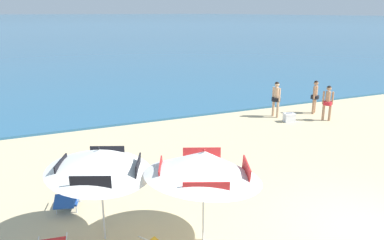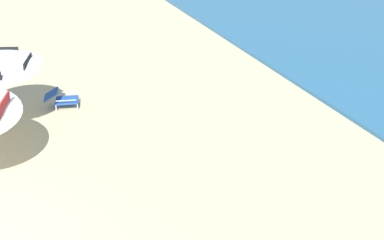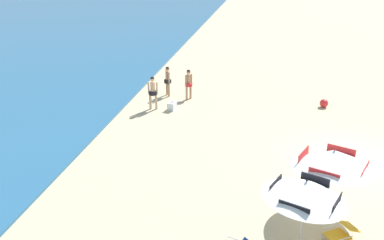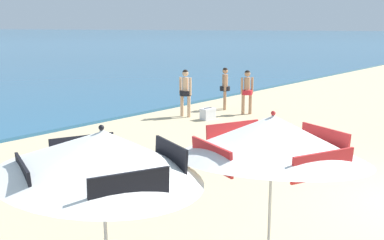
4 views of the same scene
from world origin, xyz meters
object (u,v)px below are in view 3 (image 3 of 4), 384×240
(person_standing_near_shore, at_px, (153,91))
(cooler_box, at_px, (172,106))
(beach_umbrella_striped_second, at_px, (333,159))
(beach_ball, at_px, (324,103))
(person_standing_beside, at_px, (189,82))
(person_wading_in, at_px, (168,79))
(beach_umbrella_striped_main, at_px, (306,190))
(lounge_chair_beside_umbrella, at_px, (342,233))

(person_standing_near_shore, relative_size, cooler_box, 3.10)
(beach_umbrella_striped_second, xyz_separation_m, person_standing_near_shore, (7.48, 7.68, -0.83))
(person_standing_near_shore, relative_size, beach_ball, 3.99)
(person_standing_beside, bearing_deg, cooler_box, 163.23)
(cooler_box, bearing_deg, beach_umbrella_striped_second, -138.34)
(cooler_box, height_order, beach_ball, beach_ball)
(beach_umbrella_striped_second, height_order, cooler_box, beach_umbrella_striped_second)
(person_wading_in, bearing_deg, cooler_box, -160.71)
(beach_umbrella_striped_second, relative_size, person_wading_in, 1.93)
(cooler_box, bearing_deg, beach_umbrella_striped_main, -148.71)
(lounge_chair_beside_umbrella, bearing_deg, beach_umbrella_striped_second, 9.95)
(beach_umbrella_striped_main, height_order, person_standing_beside, beach_umbrella_striped_main)
(beach_umbrella_striped_main, height_order, cooler_box, beach_umbrella_striped_main)
(beach_umbrella_striped_main, relative_size, beach_umbrella_striped_second, 0.97)
(beach_umbrella_striped_main, relative_size, person_standing_beside, 1.88)
(lounge_chair_beside_umbrella, relative_size, person_wading_in, 0.62)
(cooler_box, bearing_deg, person_standing_beside, -16.77)
(person_standing_near_shore, xyz_separation_m, person_wading_in, (2.15, -0.23, -0.04))
(person_standing_near_shore, bearing_deg, beach_umbrella_striped_main, -144.47)
(beach_umbrella_striped_main, bearing_deg, person_standing_near_shore, 35.53)
(beach_ball, bearing_deg, lounge_chair_beside_umbrella, 176.77)
(beach_umbrella_striped_second, bearing_deg, person_standing_near_shore, 45.77)
(cooler_box, bearing_deg, person_standing_near_shore, 95.25)
(person_standing_beside, bearing_deg, beach_umbrella_striped_second, -146.18)
(beach_umbrella_striped_main, bearing_deg, person_standing_beside, 25.15)
(beach_umbrella_striped_main, relative_size, person_wading_in, 1.88)
(person_standing_near_shore, height_order, beach_ball, person_standing_near_shore)
(beach_umbrella_striped_main, relative_size, lounge_chair_beside_umbrella, 3.05)
(beach_umbrella_striped_second, relative_size, lounge_chair_beside_umbrella, 3.14)
(person_wading_in, relative_size, cooler_box, 2.99)
(beach_umbrella_striped_second, height_order, person_standing_beside, beach_umbrella_striped_second)
(beach_umbrella_striped_second, relative_size, person_standing_beside, 1.93)
(beach_umbrella_striped_main, xyz_separation_m, lounge_chair_beside_umbrella, (0.57, -1.18, -1.59))
(lounge_chair_beside_umbrella, xyz_separation_m, person_standing_near_shore, (8.89, 7.93, 0.71))
(person_standing_beside, xyz_separation_m, beach_ball, (0.10, -7.07, -0.74))
(lounge_chair_beside_umbrella, bearing_deg, person_wading_in, 34.90)
(beach_umbrella_striped_second, height_order, person_standing_near_shore, beach_umbrella_striped_second)
(person_standing_beside, relative_size, beach_ball, 3.84)
(beach_umbrella_striped_main, distance_m, person_wading_in, 13.35)
(beach_umbrella_striped_second, distance_m, person_standing_near_shore, 10.75)
(beach_umbrella_striped_main, height_order, beach_ball, beach_umbrella_striped_main)
(person_wading_in, height_order, beach_ball, person_wading_in)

